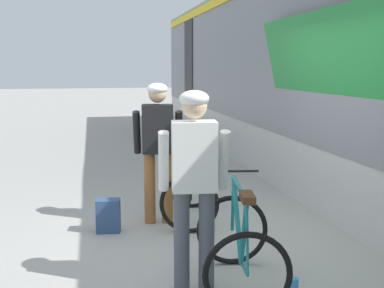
# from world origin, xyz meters

# --- Properties ---
(ground_plane) EXTENTS (80.00, 80.00, 0.00)m
(ground_plane) POSITION_xyz_m (0.00, 0.00, 0.00)
(ground_plane) COLOR #A09E99
(train_car) EXTENTS (3.23, 20.94, 3.88)m
(train_car) POSITION_xyz_m (3.20, 1.58, 1.97)
(train_car) COLOR slate
(train_car) RESTS_ON ground
(cyclist_near_in_dark) EXTENTS (0.64, 0.37, 1.76)m
(cyclist_near_in_dark) POSITION_xyz_m (-0.41, 0.69, 1.05)
(cyclist_near_in_dark) COLOR #935B2D
(cyclist_near_in_dark) RESTS_ON ground
(cyclist_far_in_white) EXTENTS (0.64, 0.36, 1.76)m
(cyclist_far_in_white) POSITION_xyz_m (-0.35, -1.16, 1.05)
(cyclist_far_in_white) COLOR #4C515B
(cyclist_far_in_white) RESTS_ON ground
(bicycle_near_black) EXTENTS (0.94, 1.21, 0.99)m
(bicycle_near_black) POSITION_xyz_m (0.01, 0.72, 0.40)
(bicycle_near_black) COLOR black
(bicycle_near_black) RESTS_ON ground
(bicycle_far_teal) EXTENTS (0.89, 1.18, 0.99)m
(bicycle_far_teal) POSITION_xyz_m (0.03, -1.25, 0.40)
(bicycle_far_teal) COLOR black
(bicycle_far_teal) RESTS_ON ground
(backpack_on_platform) EXTENTS (0.30, 0.22, 0.40)m
(backpack_on_platform) POSITION_xyz_m (-1.04, 0.47, 0.20)
(backpack_on_platform) COLOR navy
(backpack_on_platform) RESTS_ON ground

